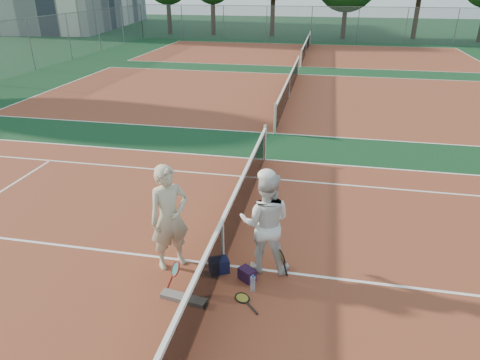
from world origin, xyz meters
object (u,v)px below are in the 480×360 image
player_a (169,218)px  player_b (265,223)px  water_bottle (253,284)px  racket_black_held (282,264)px  racket_spare (242,298)px  sports_bag_navy (219,265)px  sports_bag_purple (247,274)px  net_main (223,243)px  racket_red (176,276)px

player_a → player_b: bearing=-34.3°
player_b → water_bottle: (-0.10, -0.72, -0.84)m
player_b → racket_black_held: (0.35, -0.24, -0.69)m
racket_spare → water_bottle: 0.30m
player_a → sports_bag_navy: size_ratio=5.77×
player_a → racket_spare: size_ratio=3.43×
racket_black_held → sports_bag_purple: bearing=-10.1°
net_main → player_b: 0.92m
racket_black_held → sports_bag_purple: racket_black_held is taller
player_b → racket_spare: size_ratio=3.29×
water_bottle → sports_bag_navy: bearing=149.2°
net_main → racket_black_held: size_ratio=18.67×
player_a → racket_black_held: bearing=-42.1°
racket_black_held → sports_bag_navy: (-1.16, -0.06, -0.15)m
racket_red → water_bottle: 1.36m
net_main → water_bottle: (0.69, -0.63, -0.36)m
player_a → water_bottle: bearing=-58.5°
sports_bag_navy → sports_bag_purple: 0.57m
player_a → racket_black_held: size_ratio=3.50×
net_main → water_bottle: net_main is taller
sports_bag_purple → water_bottle: size_ratio=0.98×
sports_bag_navy → water_bottle: water_bottle is taller
player_a → racket_red: size_ratio=3.72×
racket_red → racket_black_held: (1.78, 0.69, 0.02)m
sports_bag_purple → net_main: bearing=147.1°
player_b → racket_spare: player_b is taller
player_a → sports_bag_purple: (1.49, -0.20, -0.91)m
net_main → water_bottle: size_ratio=36.60×
racket_spare → player_a: bearing=21.4°
sports_bag_navy → player_b: bearing=20.3°
player_a → water_bottle: 1.93m
player_b → sports_bag_purple: size_ratio=6.70×
racket_red → racket_black_held: 1.91m
racket_red → sports_bag_navy: 0.89m
racket_black_held → racket_spare: bearing=22.4°
sports_bag_navy → sports_bag_purple: (0.56, -0.13, -0.02)m
sports_bag_purple → racket_spare: bearing=-88.6°
player_a → racket_spare: 1.95m
player_b → racket_black_held: size_ratio=3.35×
player_b → sports_bag_purple: (-0.25, -0.43, -0.87)m
net_main → player_b: size_ratio=5.57×
net_main → sports_bag_purple: net_main is taller
water_bottle → sports_bag_purple: bearing=118.4°
water_bottle → player_b: bearing=82.4°
player_a → sports_bag_navy: player_a is taller
racket_spare → sports_bag_navy: bearing=-2.1°
racket_black_held → net_main: bearing=-35.4°
racket_red → racket_black_held: racket_black_held is taller
net_main → sports_bag_purple: (0.53, -0.34, -0.39)m
sports_bag_purple → sports_bag_navy: bearing=166.4°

